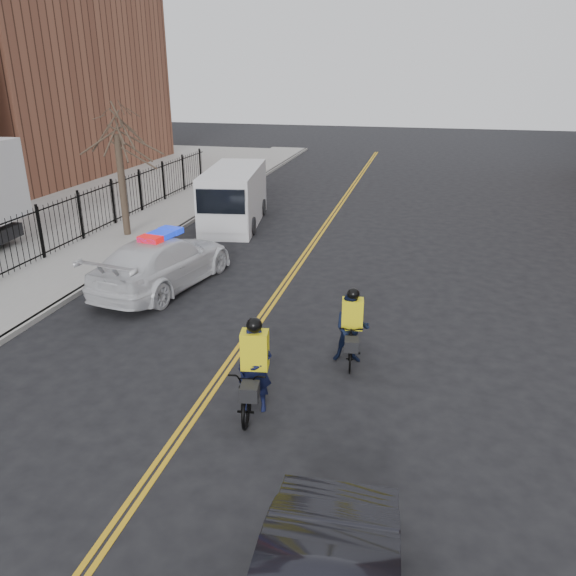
# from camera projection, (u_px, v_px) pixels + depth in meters

# --- Properties ---
(ground) EXTENTS (120.00, 120.00, 0.00)m
(ground) POSITION_uv_depth(u_px,v_px,m) (216.00, 384.00, 12.44)
(ground) COLOR black
(ground) RESTS_ON ground
(center_line_left) EXTENTS (0.10, 60.00, 0.01)m
(center_line_left) POSITION_uv_depth(u_px,v_px,m) (294.00, 267.00, 19.69)
(center_line_left) COLOR gold
(center_line_left) RESTS_ON ground
(center_line_right) EXTENTS (0.10, 60.00, 0.01)m
(center_line_right) POSITION_uv_depth(u_px,v_px,m) (298.00, 268.00, 19.65)
(center_line_right) COLOR gold
(center_line_right) RESTS_ON ground
(sidewalk) EXTENTS (3.00, 60.00, 0.15)m
(sidewalk) POSITION_uv_depth(u_px,v_px,m) (104.00, 250.00, 21.30)
(sidewalk) COLOR gray
(sidewalk) RESTS_ON ground
(curb) EXTENTS (0.20, 60.00, 0.15)m
(curb) POSITION_uv_depth(u_px,v_px,m) (140.00, 253.00, 20.97)
(curb) COLOR gray
(curb) RESTS_ON ground
(iron_fence) EXTENTS (0.12, 28.00, 2.00)m
(iron_fence) POSITION_uv_depth(u_px,v_px,m) (66.00, 224.00, 21.29)
(iron_fence) COLOR black
(iron_fence) RESTS_ON ground
(warehouse_far) EXTENTS (14.00, 18.00, 14.00)m
(warehouse_far) POSITION_uv_depth(u_px,v_px,m) (9.00, 60.00, 36.66)
(warehouse_far) COLOR brown
(warehouse_far) RESTS_ON ground
(street_tree) EXTENTS (3.20, 3.20, 4.80)m
(street_tree) POSITION_uv_depth(u_px,v_px,m) (119.00, 150.00, 21.87)
(street_tree) COLOR #382C21
(street_tree) RESTS_ON sidewalk
(police_cruiser) EXTENTS (3.18, 5.91, 1.79)m
(police_cruiser) POSITION_uv_depth(u_px,v_px,m) (163.00, 262.00, 17.72)
(police_cruiser) COLOR white
(police_cruiser) RESTS_ON ground
(cargo_van) EXTENTS (3.00, 6.12, 2.46)m
(cargo_van) POSITION_uv_depth(u_px,v_px,m) (233.00, 198.00, 24.66)
(cargo_van) COLOR silver
(cargo_van) RESTS_ON ground
(cyclist_near) EXTENTS (1.03, 2.17, 2.04)m
(cyclist_near) POSITION_uv_depth(u_px,v_px,m) (255.00, 378.00, 11.27)
(cyclist_near) COLOR black
(cyclist_near) RESTS_ON ground
(cyclist_far) EXTENTS (0.91, 1.90, 1.87)m
(cyclist_far) POSITION_uv_depth(u_px,v_px,m) (352.00, 333.00, 13.13)
(cyclist_far) COLOR black
(cyclist_far) RESTS_ON ground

